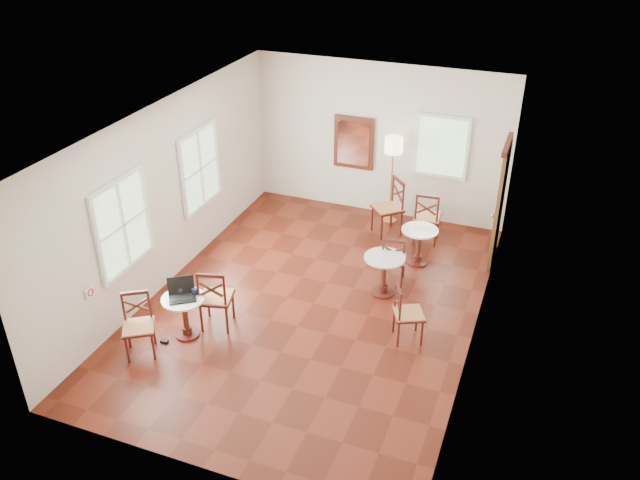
{
  "coord_description": "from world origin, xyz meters",
  "views": [
    {
      "loc": [
        3.1,
        -7.84,
        5.94
      ],
      "look_at": [
        0.0,
        0.3,
        1.0
      ],
      "focal_mm": 36.26,
      "sensor_mm": 36.0,
      "label": 1
    }
  ],
  "objects_px": {
    "chair_mid_a": "(393,259)",
    "cafe_table_near": "(185,312)",
    "chair_mid_b": "(407,313)",
    "chair_back_a": "(427,217)",
    "floor_lamp": "(393,151)",
    "water_glass": "(181,293)",
    "navy_mug": "(195,292)",
    "cafe_table_mid": "(384,271)",
    "chair_near_a": "(216,298)",
    "mouse": "(188,291)",
    "power_adapter": "(164,341)",
    "chair_near_b": "(138,325)",
    "chair_back_b": "(389,207)",
    "cafe_table_back": "(419,242)",
    "laptop": "(182,293)"
  },
  "relations": [
    {
      "from": "cafe_table_back",
      "to": "chair_back_b",
      "type": "xyz_separation_m",
      "value": [
        -0.79,
        0.87,
        0.13
      ]
    },
    {
      "from": "floor_lamp",
      "to": "cafe_table_mid",
      "type": "bearing_deg",
      "value": -76.9
    },
    {
      "from": "laptop",
      "to": "water_glass",
      "type": "height_order",
      "value": "laptop"
    },
    {
      "from": "cafe_table_mid",
      "to": "chair_near_b",
      "type": "distance_m",
      "value": 3.85
    },
    {
      "from": "chair_near_a",
      "to": "chair_back_a",
      "type": "height_order",
      "value": "chair_near_a"
    },
    {
      "from": "laptop",
      "to": "water_glass",
      "type": "relative_size",
      "value": 4.51
    },
    {
      "from": "cafe_table_mid",
      "to": "chair_near_a",
      "type": "relative_size",
      "value": 0.67
    },
    {
      "from": "chair_near_a",
      "to": "mouse",
      "type": "xyz_separation_m",
      "value": [
        -0.33,
        -0.19,
        0.17
      ]
    },
    {
      "from": "chair_mid_b",
      "to": "chair_back_b",
      "type": "xyz_separation_m",
      "value": [
        -1.12,
        3.02,
        0.08
      ]
    },
    {
      "from": "power_adapter",
      "to": "chair_mid_b",
      "type": "bearing_deg",
      "value": 22.42
    },
    {
      "from": "chair_mid_b",
      "to": "chair_back_a",
      "type": "relative_size",
      "value": 0.89
    },
    {
      "from": "cafe_table_mid",
      "to": "cafe_table_back",
      "type": "distance_m",
      "value": 1.17
    },
    {
      "from": "cafe_table_mid",
      "to": "chair_near_b",
      "type": "xyz_separation_m",
      "value": [
        -2.79,
        -2.65,
        0.04
      ]
    },
    {
      "from": "cafe_table_near",
      "to": "chair_back_a",
      "type": "xyz_separation_m",
      "value": [
        2.66,
        4.02,
        0.1
      ]
    },
    {
      "from": "navy_mug",
      "to": "cafe_table_mid",
      "type": "bearing_deg",
      "value": 40.36
    },
    {
      "from": "navy_mug",
      "to": "water_glass",
      "type": "distance_m",
      "value": 0.19
    },
    {
      "from": "cafe_table_near",
      "to": "chair_near_b",
      "type": "relative_size",
      "value": 0.7
    },
    {
      "from": "chair_mid_b",
      "to": "laptop",
      "type": "xyz_separation_m",
      "value": [
        -3.07,
        -1.03,
        0.27
      ]
    },
    {
      "from": "chair_near_a",
      "to": "mouse",
      "type": "bearing_deg",
      "value": 16.72
    },
    {
      "from": "cafe_table_near",
      "to": "laptop",
      "type": "distance_m",
      "value": 0.32
    },
    {
      "from": "chair_mid_a",
      "to": "water_glass",
      "type": "height_order",
      "value": "chair_mid_a"
    },
    {
      "from": "cafe_table_near",
      "to": "chair_back_a",
      "type": "height_order",
      "value": "chair_back_a"
    },
    {
      "from": "chair_near_a",
      "to": "navy_mug",
      "type": "bearing_deg",
      "value": 33.17
    },
    {
      "from": "cafe_table_near",
      "to": "chair_mid_a",
      "type": "xyz_separation_m",
      "value": [
        2.45,
        2.47,
        0.03
      ]
    },
    {
      "from": "cafe_table_near",
      "to": "floor_lamp",
      "type": "bearing_deg",
      "value": 68.24
    },
    {
      "from": "navy_mug",
      "to": "chair_mid_b",
      "type": "bearing_deg",
      "value": 17.54
    },
    {
      "from": "laptop",
      "to": "navy_mug",
      "type": "xyz_separation_m",
      "value": [
        0.15,
        0.11,
        -0.02
      ]
    },
    {
      "from": "cafe_table_mid",
      "to": "laptop",
      "type": "distance_m",
      "value": 3.2
    },
    {
      "from": "chair_mid_b",
      "to": "power_adapter",
      "type": "xyz_separation_m",
      "value": [
        -3.25,
        -1.34,
        -0.43
      ]
    },
    {
      "from": "laptop",
      "to": "navy_mug",
      "type": "height_order",
      "value": "laptop"
    },
    {
      "from": "chair_mid_a",
      "to": "cafe_table_near",
      "type": "bearing_deg",
      "value": 36.93
    },
    {
      "from": "chair_near_b",
      "to": "water_glass",
      "type": "distance_m",
      "value": 0.74
    },
    {
      "from": "mouse",
      "to": "cafe_table_near",
      "type": "bearing_deg",
      "value": -110.6
    },
    {
      "from": "mouse",
      "to": "chair_mid_b",
      "type": "bearing_deg",
      "value": -7.58
    },
    {
      "from": "floor_lamp",
      "to": "power_adapter",
      "type": "distance_m",
      "value": 5.45
    },
    {
      "from": "mouse",
      "to": "chair_back_a",
      "type": "bearing_deg",
      "value": 31.22
    },
    {
      "from": "chair_mid_a",
      "to": "power_adapter",
      "type": "bearing_deg",
      "value": 37.54
    },
    {
      "from": "cafe_table_back",
      "to": "floor_lamp",
      "type": "relative_size",
      "value": 0.38
    },
    {
      "from": "floor_lamp",
      "to": "water_glass",
      "type": "xyz_separation_m",
      "value": [
        -1.87,
        -4.53,
        -0.75
      ]
    },
    {
      "from": "cafe_table_back",
      "to": "mouse",
      "type": "height_order",
      "value": "mouse"
    },
    {
      "from": "chair_back_b",
      "to": "navy_mug",
      "type": "distance_m",
      "value": 4.34
    },
    {
      "from": "chair_mid_a",
      "to": "mouse",
      "type": "relative_size",
      "value": 9.6
    },
    {
      "from": "laptop",
      "to": "power_adapter",
      "type": "xyz_separation_m",
      "value": [
        -0.19,
        -0.31,
        -0.71
      ]
    },
    {
      "from": "chair_near_b",
      "to": "cafe_table_back",
      "type": "bearing_deg",
      "value": 18.24
    },
    {
      "from": "chair_mid_b",
      "to": "floor_lamp",
      "type": "height_order",
      "value": "floor_lamp"
    },
    {
      "from": "water_glass",
      "to": "power_adapter",
      "type": "xyz_separation_m",
      "value": [
        -0.17,
        -0.31,
        -0.69
      ]
    },
    {
      "from": "floor_lamp",
      "to": "navy_mug",
      "type": "relative_size",
      "value": 14.51
    },
    {
      "from": "cafe_table_mid",
      "to": "chair_near_b",
      "type": "relative_size",
      "value": 0.73
    },
    {
      "from": "laptop",
      "to": "mouse",
      "type": "height_order",
      "value": "laptop"
    },
    {
      "from": "chair_mid_b",
      "to": "navy_mug",
      "type": "bearing_deg",
      "value": 81.48
    }
  ]
}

